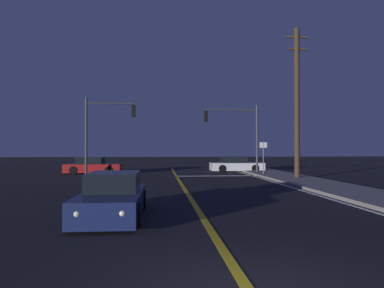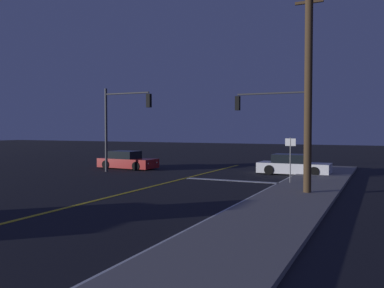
% 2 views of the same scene
% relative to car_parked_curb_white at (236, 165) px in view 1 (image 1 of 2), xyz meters
% --- Properties ---
extents(sidewalk_right, '(3.20, 42.11, 0.15)m').
position_rel_car_parked_curb_white_xyz_m(sidewalk_right, '(2.02, -15.04, -0.51)').
color(sidewalk_right, gray).
rests_on(sidewalk_right, ground).
extents(lane_line_center, '(0.20, 39.77, 0.01)m').
position_rel_car_parked_curb_white_xyz_m(lane_line_center, '(-5.52, -15.04, -0.58)').
color(lane_line_center, gold).
rests_on(lane_line_center, ground).
extents(lane_line_edge_right, '(0.16, 39.77, 0.01)m').
position_rel_car_parked_curb_white_xyz_m(lane_line_edge_right, '(0.17, -15.04, -0.58)').
color(lane_line_edge_right, white).
rests_on(lane_line_edge_right, ground).
extents(stop_bar, '(5.94, 0.50, 0.01)m').
position_rel_car_parked_curb_white_xyz_m(stop_bar, '(-2.55, -4.84, -0.58)').
color(stop_bar, white).
rests_on(stop_bar, ground).
extents(car_parked_curb_white, '(4.70, 2.00, 1.34)m').
position_rel_car_parked_curb_white_xyz_m(car_parked_curb_white, '(0.00, 0.00, 0.00)').
color(car_parked_curb_white, silver).
rests_on(car_parked_curb_white, ground).
extents(car_far_approaching_navy, '(1.88, 4.70, 1.34)m').
position_rel_car_parked_curb_white_xyz_m(car_far_approaching_navy, '(-8.21, -20.46, -0.00)').
color(car_far_approaching_navy, navy).
rests_on(car_far_approaching_navy, ground).
extents(car_distant_tail_red, '(4.61, 2.08, 1.34)m').
position_rel_car_parked_curb_white_xyz_m(car_distant_tail_red, '(-12.20, -1.46, -0.00)').
color(car_distant_tail_red, maroon).
rests_on(car_distant_tail_red, ground).
extents(traffic_signal_near_right, '(4.46, 0.28, 5.60)m').
position_rel_car_parked_curb_white_xyz_m(traffic_signal_near_right, '(-0.41, -2.54, 3.19)').
color(traffic_signal_near_right, '#38383D').
rests_on(traffic_signal_near_right, ground).
extents(traffic_signal_far_left, '(3.75, 0.28, 5.85)m').
position_rel_car_parked_curb_white_xyz_m(traffic_signal_far_left, '(-10.95, -3.94, 3.31)').
color(traffic_signal_far_left, '#38383D').
rests_on(traffic_signal_far_left, ground).
extents(utility_pole_right, '(1.47, 0.35, 10.08)m').
position_rel_car_parked_curb_white_xyz_m(utility_pole_right, '(2.32, -8.38, 4.58)').
color(utility_pole_right, '#42301E').
rests_on(utility_pole_right, ground).
extents(street_sign_corner, '(0.56, 0.06, 2.56)m').
position_rel_car_parked_curb_white_xyz_m(street_sign_corner, '(0.92, -5.34, 1.13)').
color(street_sign_corner, slate).
rests_on(street_sign_corner, ground).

